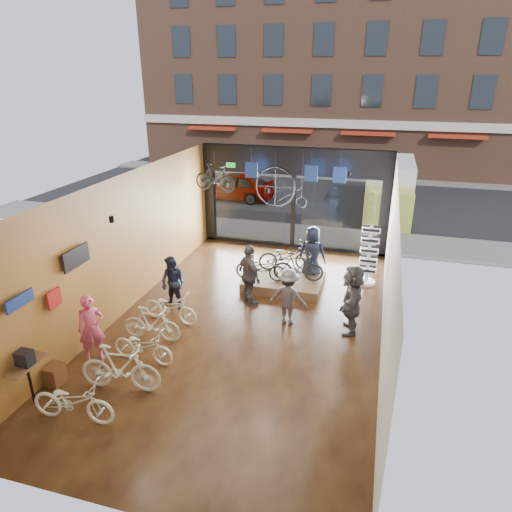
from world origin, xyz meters
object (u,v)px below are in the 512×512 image
at_px(display_bike_left, 261,268).
at_px(penny_farthing, 284,189).
at_px(customer_1, 173,283).
at_px(floor_bike_4, 170,307).
at_px(floor_bike_1, 120,368).
at_px(customer_4, 312,254).
at_px(hung_bike, 215,178).
at_px(display_bike_right, 286,256).
at_px(box_truck, 389,191).
at_px(floor_bike_3, 152,324).
at_px(customer_2, 249,276).
at_px(street_car, 234,186).
at_px(sunglasses_rack, 369,256).
at_px(floor_bike_2, 143,346).
at_px(floor_bike_0, 73,401).
at_px(display_platform, 284,281).
at_px(display_bike_mid, 298,267).
at_px(customer_5, 352,299).
at_px(customer_3, 288,297).
at_px(customer_0, 91,328).

bearing_deg(display_bike_left, penny_farthing, -3.82).
bearing_deg(customer_1, floor_bike_4, -57.94).
height_order(floor_bike_1, customer_4, customer_4).
height_order(customer_4, hung_bike, hung_bike).
bearing_deg(display_bike_left, display_bike_right, -33.65).
bearing_deg(box_truck, customer_1, -117.97).
xyz_separation_m(floor_bike_3, penny_farthing, (1.90, 6.44, 2.05)).
relative_size(customer_2, penny_farthing, 1.03).
relative_size(street_car, customer_4, 2.35).
height_order(sunglasses_rack, penny_farthing, penny_farthing).
distance_m(street_car, display_bike_right, 10.09).
bearing_deg(floor_bike_2, customer_2, -22.01).
relative_size(floor_bike_1, display_bike_right, 0.99).
bearing_deg(street_car, floor_bike_1, 9.53).
xyz_separation_m(floor_bike_0, floor_bike_1, (0.39, 1.07, 0.09)).
xyz_separation_m(display_platform, customer_4, (0.76, 0.62, 0.77)).
height_order(display_bike_mid, display_bike_right, display_bike_right).
height_order(box_truck, customer_4, box_truck).
relative_size(sunglasses_rack, penny_farthing, 1.08).
xyz_separation_m(customer_5, hung_bike, (-5.10, 3.88, 2.00)).
height_order(street_car, display_platform, street_car).
bearing_deg(customer_1, customer_4, 53.64).
bearing_deg(display_bike_left, customer_5, -124.71).
distance_m(display_bike_mid, customer_3, 2.11).
height_order(display_platform, display_bike_left, display_bike_left).
height_order(box_truck, floor_bike_3, box_truck).
distance_m(display_bike_right, penny_farthing, 2.62).
xyz_separation_m(display_bike_mid, penny_farthing, (-1.09, 2.64, 1.74)).
bearing_deg(floor_bike_4, customer_3, -69.85).
height_order(floor_bike_0, customer_2, customer_2).
distance_m(floor_bike_3, display_platform, 4.69).
relative_size(display_platform, customer_4, 1.31).
bearing_deg(sunglasses_rack, customer_3, -105.86).
xyz_separation_m(floor_bike_1, display_bike_right, (2.16, 6.48, 0.24)).
xyz_separation_m(floor_bike_3, hung_bike, (-0.34, 5.65, 2.47)).
bearing_deg(display_platform, box_truck, 70.51).
relative_size(floor_bike_4, customer_0, 1.00).
height_order(customer_1, customer_4, customer_4).
height_order(floor_bike_0, display_bike_left, display_bike_left).
xyz_separation_m(customer_3, customer_5, (1.64, 0.08, 0.14)).
xyz_separation_m(customer_3, hung_bike, (-3.46, 3.96, 2.13)).
relative_size(customer_1, sunglasses_rack, 0.81).
relative_size(display_bike_right, customer_1, 1.15).
bearing_deg(customer_4, street_car, -53.27).
bearing_deg(floor_bike_4, floor_bike_2, -167.46).
xyz_separation_m(display_bike_left, sunglasses_rack, (3.16, 1.25, 0.25)).
bearing_deg(customer_5, display_platform, -135.84).
relative_size(customer_3, hung_bike, 1.00).
bearing_deg(display_bike_mid, box_truck, -24.77).
xyz_separation_m(floor_bike_3, sunglasses_rack, (5.02, 4.80, 0.51)).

